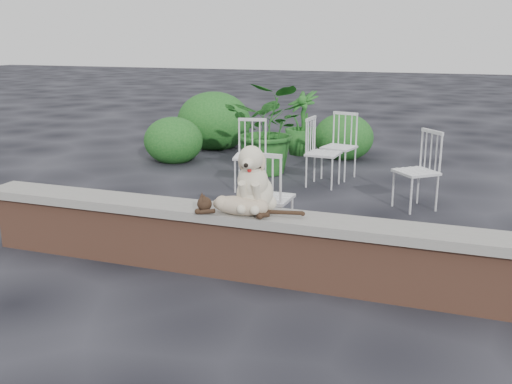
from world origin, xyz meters
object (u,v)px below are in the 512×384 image
(cat, at_px, (240,204))
(chair_a, at_px, (250,155))
(dog, at_px, (255,177))
(potted_plant_a, at_px, (269,128))
(chair_e, at_px, (323,152))
(potted_plant_b, at_px, (302,123))
(chair_d, at_px, (416,170))
(chair_c, at_px, (269,196))
(chair_b, at_px, (339,146))

(cat, relative_size, chair_a, 1.13)
(dog, height_order, potted_plant_a, potted_plant_a)
(chair_e, bearing_deg, potted_plant_b, 26.59)
(chair_a, height_order, chair_d, same)
(chair_d, distance_m, chair_c, 2.10)
(chair_d, bearing_deg, chair_a, -135.96)
(cat, xyz_separation_m, potted_plant_b, (-1.00, 5.49, -0.12))
(chair_e, relative_size, potted_plant_a, 0.69)
(chair_e, xyz_separation_m, chair_a, (-0.87, -0.53, 0.00))
(cat, xyz_separation_m, chair_c, (-0.08, 1.01, -0.20))
(cat, bearing_deg, chair_d, 60.85)
(chair_b, bearing_deg, chair_a, -120.10)
(dog, relative_size, chair_c, 0.63)
(cat, bearing_deg, chair_e, 86.38)
(potted_plant_a, xyz_separation_m, potted_plant_b, (0.06, 1.61, -0.13))
(chair_a, bearing_deg, dog, -81.33)
(dog, relative_size, chair_d, 0.63)
(cat, distance_m, chair_b, 3.94)
(potted_plant_a, height_order, potted_plant_b, potted_plant_a)
(chair_a, relative_size, chair_d, 1.00)
(dog, distance_m, potted_plant_a, 3.90)
(chair_e, relative_size, chair_a, 1.00)
(chair_c, height_order, potted_plant_a, potted_plant_a)
(dog, relative_size, potted_plant_a, 0.43)
(chair_d, height_order, potted_plant_a, potted_plant_a)
(potted_plant_b, bearing_deg, potted_plant_a, -91.97)
(chair_e, distance_m, chair_b, 0.54)
(dog, height_order, chair_c, dog)
(chair_c, bearing_deg, chair_a, -63.10)
(chair_e, xyz_separation_m, potted_plant_a, (-0.94, 0.47, 0.21))
(chair_d, distance_m, chair_b, 1.72)
(cat, xyz_separation_m, potted_plant_a, (-1.05, 3.88, 0.01))
(dog, distance_m, chair_a, 2.95)
(chair_e, relative_size, chair_c, 1.00)
(chair_e, height_order, chair_c, same)
(dog, distance_m, chair_d, 2.80)
(cat, relative_size, chair_b, 1.13)
(chair_e, distance_m, chair_c, 2.39)
(chair_c, relative_size, chair_b, 1.00)
(chair_a, bearing_deg, chair_b, 35.07)
(chair_c, xyz_separation_m, chair_b, (0.07, 2.92, 0.00))
(chair_d, bearing_deg, chair_e, -160.03)
(dog, distance_m, potted_plant_b, 5.45)
(dog, distance_m, chair_b, 3.81)
(chair_c, distance_m, potted_plant_a, 3.03)
(cat, relative_size, chair_d, 1.13)
(chair_e, bearing_deg, chair_a, 125.10)
(dog, bearing_deg, chair_b, 85.87)
(chair_e, xyz_separation_m, chair_b, (0.10, 0.53, 0.00))
(chair_d, height_order, potted_plant_b, potted_plant_b)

